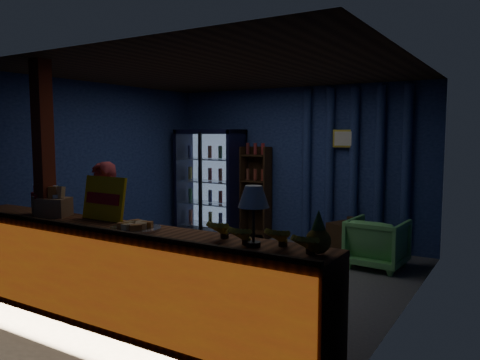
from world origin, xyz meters
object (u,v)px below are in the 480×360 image
object	(u,v)px
green_chair	(377,243)
pastry_tray	(135,228)
shopkeeper	(104,230)
table_lamp	(254,199)

from	to	relation	value
green_chair	pastry_tray	size ratio (longest dim) A/B	1.58
shopkeeper	green_chair	bearing A→B (deg)	70.44
pastry_tray	table_lamp	world-z (taller)	table_lamp
shopkeeper	green_chair	distance (m)	3.61
shopkeeper	green_chair	size ratio (longest dim) A/B	2.04
shopkeeper	pastry_tray	world-z (taller)	shopkeeper
shopkeeper	green_chair	xyz separation A→B (m)	(2.30, 2.75, -0.42)
green_chair	shopkeeper	bearing A→B (deg)	53.79
table_lamp	shopkeeper	bearing A→B (deg)	168.03
shopkeeper	pastry_tray	xyz separation A→B (m)	(0.97, -0.50, 0.22)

